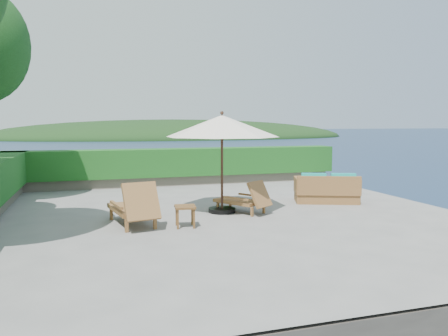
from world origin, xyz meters
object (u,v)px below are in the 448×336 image
object	(u,v)px
lounge_right	(245,199)
side_table	(185,210)
patio_umbrella	(222,127)
wicker_loveseat	(327,191)
lounge_left	(134,207)

from	to	relation	value
lounge_right	side_table	world-z (taller)	lounge_right
patio_umbrella	side_table	bearing A→B (deg)	-133.81
wicker_loveseat	side_table	bearing A→B (deg)	-138.10
side_table	lounge_left	bearing A→B (deg)	157.06
lounge_right	side_table	xyz separation A→B (m)	(-1.78, -1.05, 0.04)
wicker_loveseat	lounge_left	bearing A→B (deg)	-146.13
patio_umbrella	lounge_right	distance (m)	1.93
lounge_left	side_table	xyz separation A→B (m)	(1.07, -0.45, -0.04)
lounge_left	lounge_right	size ratio (longest dim) A/B	1.22
lounge_right	wicker_loveseat	xyz separation A→B (m)	(2.76, 0.68, -0.01)
lounge_left	wicker_loveseat	distance (m)	5.76
lounge_right	wicker_loveseat	bearing A→B (deg)	-19.52
patio_umbrella	lounge_right	world-z (taller)	patio_umbrella
wicker_loveseat	patio_umbrella	bearing A→B (deg)	-151.51
lounge_left	wicker_loveseat	xyz separation A→B (m)	(5.62, 1.28, -0.09)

